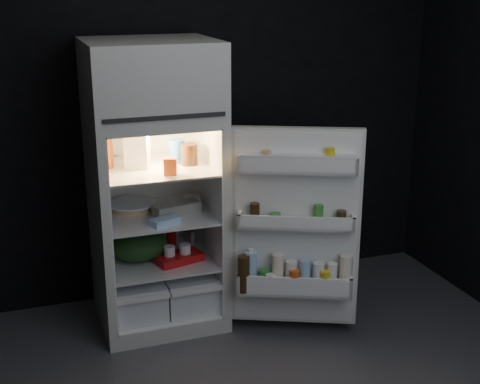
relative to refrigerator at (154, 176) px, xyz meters
name	(u,v)px	position (x,y,z in m)	size (l,w,h in m)	color
wall_back	(155,101)	(0.11, 0.38, 0.39)	(4.00, 0.00, 2.70)	black
refrigerator	(154,176)	(0.00, 0.00, 0.00)	(0.76, 0.71, 1.78)	silver
fridge_door	(295,234)	(0.72, -0.53, -0.28)	(0.73, 0.47, 1.22)	silver
milk_jug	(137,147)	(-0.10, -0.01, 0.19)	(0.14, 0.14, 0.24)	white
mayo_jar	(177,151)	(0.16, 0.02, 0.14)	(0.10, 0.10, 0.14)	#2166B5
jam_jar	(189,154)	(0.21, -0.07, 0.14)	(0.10, 0.10, 0.13)	#301D0D
amber_bottle	(106,150)	(-0.27, 0.03, 0.18)	(0.08, 0.08, 0.22)	#D15F21
small_carton	(170,166)	(0.05, -0.25, 0.12)	(0.07, 0.05, 0.10)	#D75219
egg_carton	(177,209)	(0.11, -0.10, -0.19)	(0.29, 0.11, 0.07)	gray
pie	(132,207)	(-0.13, 0.07, -0.21)	(0.27, 0.27, 0.04)	tan
flat_package	(165,221)	(0.00, -0.25, -0.21)	(0.17, 0.09, 0.04)	#9BC2EF
wrapped_pkg	(192,200)	(0.26, 0.07, -0.20)	(0.11, 0.09, 0.05)	#F7E8CA
produce_bag	(139,245)	(-0.12, -0.03, -0.43)	(0.36, 0.31, 0.20)	#193815
yogurt_tray	(179,258)	(0.11, -0.14, -0.50)	(0.29, 0.15, 0.05)	#B70F10
small_can_red	(171,238)	(0.13, 0.14, -0.48)	(0.07, 0.07, 0.09)	#B70F10
small_can_silver	(191,237)	(0.26, 0.12, -0.48)	(0.07, 0.07, 0.09)	#B5B6BA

